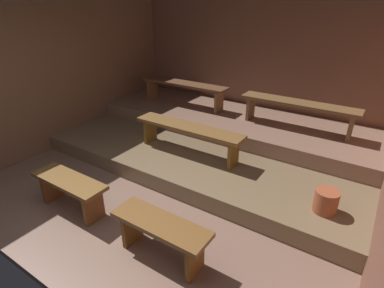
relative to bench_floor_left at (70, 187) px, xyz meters
name	(u,v)px	position (x,y,z in m)	size (l,w,h in m)	color
ground	(193,172)	(0.70, 1.64, -0.37)	(5.71, 5.03, 0.08)	#7E5E4F
wall_back	(254,68)	(0.70, 3.79, 0.85)	(5.71, 0.06, 2.37)	brown
wall_left	(76,73)	(-1.78, 1.64, 0.85)	(0.06, 5.03, 2.37)	brown
platform_lower	(214,147)	(0.70, 2.31, -0.21)	(4.91, 2.88, 0.24)	#786146
platform_middle	(233,121)	(0.70, 2.98, 0.03)	(4.91, 1.55, 0.24)	#8B6654
bench_floor_left	(70,187)	(0.00, 0.00, 0.00)	(1.04, 0.34, 0.44)	brown
bench_floor_right	(161,231)	(1.41, 0.00, 0.00)	(1.04, 0.34, 0.44)	brown
bench_lower_center	(188,131)	(0.59, 1.69, 0.27)	(1.76, 0.34, 0.44)	brown
bench_middle_left	(183,87)	(-0.40, 2.99, 0.51)	(1.83, 0.34, 0.44)	brown
bench_middle_right	(298,107)	(1.81, 2.99, 0.51)	(1.83, 0.34, 0.44)	brown
pail_lower	(326,201)	(2.66, 1.35, 0.04)	(0.26, 0.26, 0.26)	#9E4C2D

